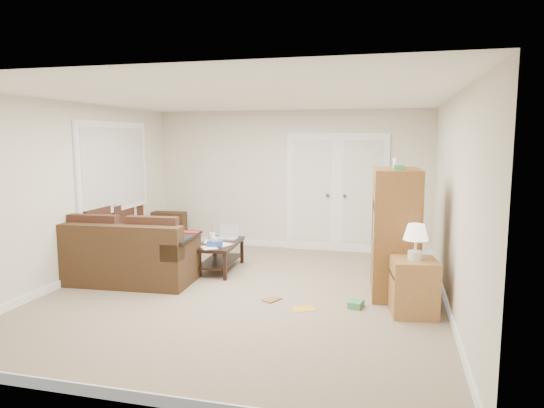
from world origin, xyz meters
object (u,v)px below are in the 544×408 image
(sectional_sofa, at_px, (133,247))
(tv_armoire, at_px, (395,231))
(coffee_table, at_px, (220,255))
(side_cabinet, at_px, (414,282))

(sectional_sofa, bearing_deg, tv_armoire, -7.51)
(sectional_sofa, distance_m, coffee_table, 1.37)
(tv_armoire, height_order, side_cabinet, tv_armoire)
(sectional_sofa, distance_m, side_cabinet, 4.26)
(side_cabinet, bearing_deg, tv_armoire, 99.06)
(sectional_sofa, bearing_deg, side_cabinet, -17.22)
(tv_armoire, bearing_deg, side_cabinet, -76.88)
(tv_armoire, distance_m, side_cabinet, 0.89)
(sectional_sofa, xyz_separation_m, coffee_table, (1.35, 0.23, -0.10))
(sectional_sofa, height_order, side_cabinet, side_cabinet)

